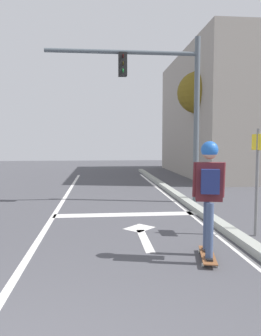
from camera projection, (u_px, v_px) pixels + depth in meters
name	position (u px, v px, depth m)	size (l,w,h in m)	color
lane_line_center	(53.00, 217.00, 7.85)	(0.12, 20.00, 0.01)	silver
lane_line_curbside	(191.00, 214.00, 8.17)	(0.12, 20.00, 0.01)	silver
stop_bar	(126.00, 215.00, 8.09)	(3.55, 0.40, 0.01)	silver
lane_arrow_stem	(145.00, 240.00, 5.98)	(0.16, 1.40, 0.01)	silver
lane_arrow_head	(139.00, 228.00, 6.83)	(0.56, 0.44, 0.01)	silver
curb_strip	(200.00, 211.00, 8.19)	(0.24, 24.00, 0.14)	#A0A49A
skateboard	(208.00, 255.00, 4.99)	(0.39, 0.87, 0.08)	brown
skater	(209.00, 183.00, 4.88)	(0.47, 0.63, 1.73)	#405175
traffic_signal_mast	(163.00, 92.00, 9.43)	(4.44, 0.34, 4.84)	#525C64
street_sign_post	(257.00, 166.00, 6.16)	(0.06, 0.44, 2.05)	slate
roadside_tree	(198.00, 95.00, 14.96)	(1.93, 1.93, 5.03)	brown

